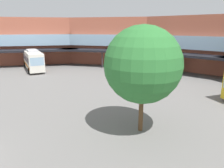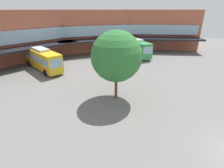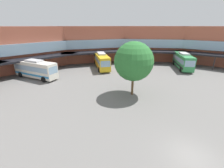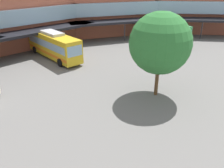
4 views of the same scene
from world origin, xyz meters
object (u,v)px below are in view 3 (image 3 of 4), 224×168
plaza_tree (134,62)px  bus_3 (36,69)px  bus_0 (101,60)px  bus_1 (183,61)px

plaza_tree → bus_3: bearing=125.9°
bus_0 → bus_3: 15.55m
bus_1 → plaza_tree: plaza_tree is taller
bus_3 → plaza_tree: plaza_tree is taller
bus_1 → bus_3: 34.77m
bus_0 → bus_1: 20.84m
bus_3 → plaza_tree: 21.00m
bus_1 → bus_3: bus_1 is taller
bus_1 → plaza_tree: 21.99m
bus_0 → bus_3: (-15.55, -0.51, -0.02)m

